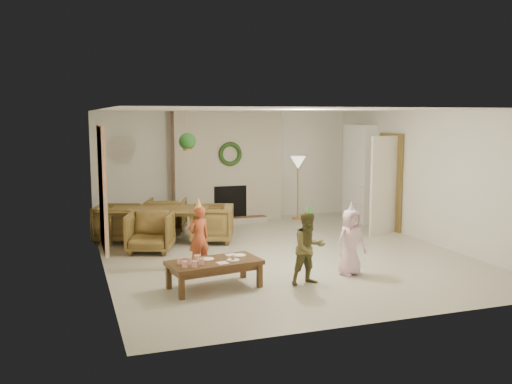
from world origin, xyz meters
name	(u,v)px	position (x,y,z in m)	size (l,w,h in m)	color
floor	(279,253)	(0.00, 0.00, 0.00)	(7.00, 7.00, 0.00)	#B7B29E
ceiling	(280,110)	(0.00, 0.00, 2.50)	(7.00, 7.00, 0.00)	white
wall_back	(225,166)	(0.00, 3.50, 1.25)	(7.00, 7.00, 0.00)	silver
wall_front	(390,217)	(0.00, -3.50, 1.25)	(7.00, 7.00, 0.00)	silver
wall_left	(101,190)	(-3.00, 0.00, 1.25)	(7.00, 7.00, 0.00)	silver
wall_right	(427,177)	(3.00, 0.00, 1.25)	(7.00, 7.00, 0.00)	silver
fireplace_mass	(228,166)	(0.00, 3.30, 1.25)	(2.50, 0.40, 2.50)	#532116
fireplace_hearth	(232,220)	(0.00, 2.95, 0.06)	(1.60, 0.30, 0.12)	#5D2B19
fireplace_firebox	(230,202)	(0.00, 3.12, 0.45)	(0.75, 0.12, 0.75)	black
fireplace_wreath	(230,154)	(0.00, 3.07, 1.55)	(0.54, 0.54, 0.10)	#1C3B16
floor_lamp_base	(298,218)	(1.62, 3.00, 0.01)	(0.27, 0.27, 0.03)	gold
floor_lamp_post	(298,190)	(1.62, 3.00, 0.68)	(0.03, 0.03, 1.31)	gold
floor_lamp_shade	(298,163)	(1.62, 3.00, 1.31)	(0.35, 0.35, 0.29)	beige
bookshelf_carcass	(359,173)	(2.84, 2.30, 1.10)	(0.30, 1.00, 2.20)	white
bookshelf_shelf_a	(358,201)	(2.82, 2.30, 0.45)	(0.30, 0.92, 0.03)	white
bookshelf_shelf_b	(358,184)	(2.82, 2.30, 0.85)	(0.30, 0.92, 0.03)	white
bookshelf_shelf_c	(359,167)	(2.82, 2.30, 1.25)	(0.30, 0.92, 0.03)	white
bookshelf_shelf_d	(359,149)	(2.82, 2.30, 1.65)	(0.30, 0.92, 0.03)	white
books_row_lower	(360,196)	(2.80, 2.15, 0.59)	(0.20, 0.40, 0.24)	#A03E1D
books_row_mid	(357,178)	(2.80, 2.35, 0.99)	(0.20, 0.44, 0.24)	navy
books_row_upper	(360,161)	(2.80, 2.20, 1.38)	(0.20, 0.36, 0.22)	#B19126
door_frame	(390,182)	(2.96, 1.20, 1.02)	(0.05, 0.86, 2.04)	brown
door_leaf	(384,186)	(2.58, 0.82, 1.00)	(0.05, 0.80, 2.00)	beige
curtain_panel	(103,188)	(-2.96, 0.20, 1.25)	(0.06, 1.20, 2.00)	beige
dining_table	(159,225)	(-1.86, 1.59, 0.32)	(1.85, 1.03, 0.65)	brown
dining_chair_near	(150,232)	(-2.14, 0.82, 0.36)	(0.77, 0.79, 0.72)	brown
dining_chair_far	(166,216)	(-1.59, 2.35, 0.36)	(0.77, 0.79, 0.72)	brown
dining_chair_left	(117,223)	(-2.63, 1.86, 0.36)	(0.77, 0.79, 0.72)	brown
dining_chair_right	(212,224)	(-0.91, 1.24, 0.36)	(0.77, 0.79, 0.72)	brown
hanging_plant_cord	(187,129)	(-1.30, 1.50, 2.15)	(0.01, 0.01, 0.70)	tan
hanging_plant_pot	(187,148)	(-1.30, 1.50, 1.80)	(0.16, 0.16, 0.12)	brown
hanging_plant_foliage	(187,141)	(-1.30, 1.50, 1.92)	(0.32, 0.32, 0.32)	#174517
coffee_table_top	(214,263)	(-1.59, -1.58, 0.36)	(1.28, 0.64, 0.06)	#4D3219
coffee_table_apron	(214,267)	(-1.59, -1.58, 0.30)	(1.18, 0.54, 0.08)	#4D3219
coffee_leg_fl	(182,287)	(-2.13, -1.93, 0.17)	(0.07, 0.07, 0.34)	#4D3219
coffee_leg_fr	(260,276)	(-0.98, -1.75, 0.17)	(0.07, 0.07, 0.34)	#4D3219
coffee_leg_bl	(169,277)	(-2.21, -1.41, 0.17)	(0.07, 0.07, 0.34)	#4D3219
coffee_leg_br	(243,267)	(-1.06, -1.23, 0.17)	(0.07, 0.07, 0.34)	#4D3219
cup_a	(185,264)	(-2.06, -1.80, 0.44)	(0.07, 0.07, 0.09)	white
cup_b	(180,261)	(-2.09, -1.61, 0.44)	(0.07, 0.07, 0.09)	white
cup_c	(194,264)	(-1.93, -1.83, 0.44)	(0.07, 0.07, 0.09)	white
cup_d	(189,261)	(-1.96, -1.64, 0.44)	(0.07, 0.07, 0.09)	white
cup_e	(202,261)	(-1.81, -1.73, 0.44)	(0.07, 0.07, 0.09)	white
cup_f	(196,258)	(-1.84, -1.54, 0.44)	(0.07, 0.07, 0.09)	white
plate_a	(208,259)	(-1.66, -1.47, 0.40)	(0.18, 0.18, 0.01)	white
plate_b	(233,260)	(-1.33, -1.64, 0.40)	(0.18, 0.18, 0.01)	white
plate_c	(240,255)	(-1.17, -1.42, 0.40)	(0.18, 0.18, 0.01)	white
food_scoop	(233,257)	(-1.33, -1.64, 0.44)	(0.07, 0.07, 0.07)	tan
napkin_left	(223,263)	(-1.52, -1.75, 0.40)	(0.15, 0.15, 0.01)	#F5B5BA
napkin_right	(231,255)	(-1.28, -1.35, 0.40)	(0.15, 0.15, 0.01)	#F5B5BA
child_red	(199,238)	(-1.58, -0.56, 0.50)	(0.37, 0.24, 1.01)	#AA4424
party_hat_red	(198,203)	(-1.58, -0.56, 1.05)	(0.14, 0.14, 0.19)	#F6E852
child_plaid	(309,248)	(-0.27, -1.85, 0.53)	(0.52, 0.40, 1.07)	brown
party_hat_plaid	(309,209)	(-0.27, -1.85, 1.10)	(0.13, 0.13, 0.17)	#57C755
child_pink	(351,242)	(0.54, -1.59, 0.51)	(0.49, 0.32, 1.01)	#F7C6D7
party_hat_pink	(352,206)	(0.54, -1.59, 1.05)	(0.13, 0.13, 0.18)	#B9B9C0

